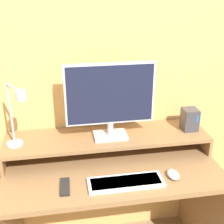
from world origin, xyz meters
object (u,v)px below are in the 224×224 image
at_px(desk_lamp, 17,115).
at_px(mouse, 173,174).
at_px(router_dock, 190,119).
at_px(remote_control, 65,187).
at_px(monitor, 110,98).
at_px(keyboard, 126,182).

relative_size(desk_lamp, mouse, 3.75).
height_order(router_dock, remote_control, router_dock).
height_order(desk_lamp, mouse, desk_lamp).
bearing_deg(mouse, remote_control, 179.60).
distance_m(monitor, desk_lamp, 0.52).
distance_m(keyboard, remote_control, 0.32).
bearing_deg(keyboard, router_dock, 34.80).
height_order(monitor, desk_lamp, monitor).
height_order(desk_lamp, router_dock, desk_lamp).
bearing_deg(router_dock, remote_control, -158.50).
bearing_deg(desk_lamp, router_dock, 4.25).
height_order(monitor, keyboard, monitor).
xyz_separation_m(monitor, mouse, (0.30, -0.31, -0.35)).
relative_size(monitor, keyboard, 1.30).
bearing_deg(monitor, remote_control, -133.90).
distance_m(keyboard, mouse, 0.27).
bearing_deg(mouse, monitor, 134.06).
relative_size(monitor, mouse, 5.25).
height_order(router_dock, mouse, router_dock).
relative_size(desk_lamp, keyboard, 0.93).
bearing_deg(remote_control, mouse, -0.40).
distance_m(router_dock, mouse, 0.42).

